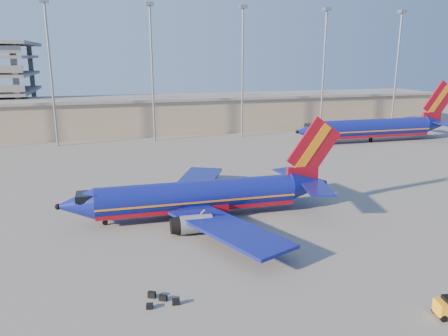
{
  "coord_description": "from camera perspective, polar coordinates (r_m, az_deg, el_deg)",
  "views": [
    {
      "loc": [
        -15.97,
        -48.5,
        18.12
      ],
      "look_at": [
        -1.12,
        4.11,
        4.0
      ],
      "focal_mm": 35.0,
      "sensor_mm": 36.0,
      "label": 1
    }
  ],
  "objects": [
    {
      "name": "ground",
      "position": [
        54.19,
        2.33,
        -5.07
      ],
      "size": [
        220.0,
        220.0,
        0.0
      ],
      "primitive_type": "plane",
      "color": "slate",
      "rests_on": "ground"
    },
    {
      "name": "terminal_building",
      "position": [
        110.49,
        -2.07,
        7.3
      ],
      "size": [
        122.0,
        16.0,
        8.5
      ],
      "color": "gray",
      "rests_on": "ground"
    },
    {
      "name": "luggage_pile",
      "position": [
        34.79,
        -8.34,
        -16.65
      ],
      "size": [
        2.54,
        1.99,
        0.49
      ],
      "color": "black",
      "rests_on": "ground"
    },
    {
      "name": "aircraft_second",
      "position": [
        99.96,
        19.2,
        4.96
      ],
      "size": [
        38.07,
        14.84,
        12.9
      ],
      "rotation": [
        0.0,
        0.0,
        -0.01
      ],
      "color": "navy",
      "rests_on": "ground"
    },
    {
      "name": "aircraft_main",
      "position": [
        50.38,
        -2.64,
        -3.73
      ],
      "size": [
        33.06,
        31.82,
        11.2
      ],
      "rotation": [
        0.0,
        0.0,
        -0.02
      ],
      "color": "navy",
      "rests_on": "ground"
    },
    {
      "name": "light_mast_row",
      "position": [
        96.8,
        -3.36,
        14.12
      ],
      "size": [
        101.6,
        1.6,
        28.65
      ],
      "color": "gray",
      "rests_on": "ground"
    }
  ]
}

